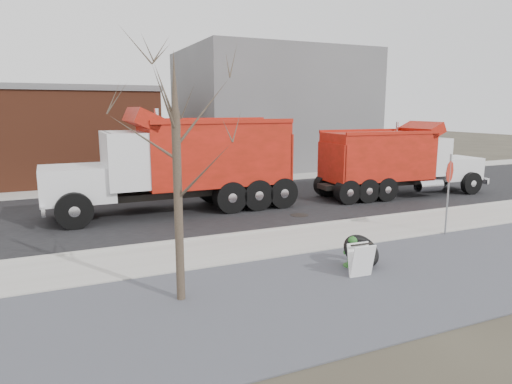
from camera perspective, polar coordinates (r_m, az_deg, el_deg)
name	(u,v)px	position (r m, az deg, el deg)	size (l,w,h in m)	color
ground	(264,248)	(13.55, 1.04, -7.05)	(120.00, 120.00, 0.00)	#383328
gravel_verge	(330,290)	(10.67, 9.23, -12.04)	(60.00, 5.00, 0.03)	slate
sidewalk	(261,245)	(13.76, 0.59, -6.64)	(60.00, 2.50, 0.06)	#9E9B93
curb	(244,233)	(14.89, -1.51, -5.21)	(60.00, 0.15, 0.11)	#9E9B93
road	(200,207)	(19.25, -6.97, -1.82)	(60.00, 9.40, 0.02)	black
far_sidewalk	(168,185)	(24.66, -10.91, 0.82)	(60.00, 2.00, 0.06)	#9E9B93
building_grey	(271,109)	(33.05, 1.93, 10.31)	(12.00, 10.00, 8.00)	slate
bare_tree	(176,147)	(9.41, -9.92, 5.56)	(3.20, 3.20, 5.20)	#382D23
fire_hydrant	(352,253)	(12.15, 11.94, -7.48)	(0.47, 0.46, 0.83)	#31722B
truck_tire	(361,251)	(12.19, 13.02, -7.19)	(1.10, 1.05, 0.84)	black
stop_sign	(449,180)	(15.80, 22.98, 1.39)	(0.66, 0.35, 2.65)	gray
sandwich_board	(361,260)	(11.45, 12.98, -8.29)	(0.62, 0.41, 0.83)	white
dump_truck_red_a	(396,159)	(22.26, 17.15, 3.94)	(8.47, 2.80, 3.40)	black
dump_truck_red_b	(183,160)	(18.25, -9.11, 3.97)	(9.71, 2.84, 4.04)	black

